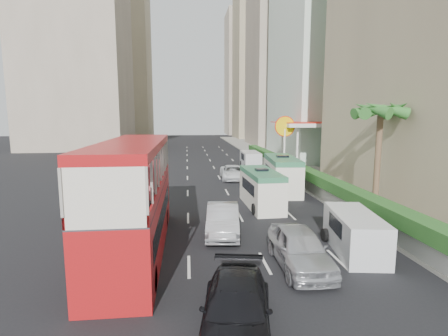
{
  "coord_description": "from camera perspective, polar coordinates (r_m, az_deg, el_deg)",
  "views": [
    {
      "loc": [
        -3.6,
        -15.72,
        6.15
      ],
      "look_at": [
        -1.5,
        4.0,
        3.2
      ],
      "focal_mm": 28.0,
      "sensor_mm": 36.0,
      "label": 1
    }
  ],
  "objects": [
    {
      "name": "kerb_wall",
      "position": [
        31.77,
        11.99,
        -1.64
      ],
      "size": [
        0.3,
        44.0,
        1.0
      ],
      "primitive_type": "cube",
      "color": "silver",
      "rests_on": "sidewalk"
    },
    {
      "name": "hedge",
      "position": [
        31.64,
        12.03,
        -0.13
      ],
      "size": [
        1.1,
        44.0,
        0.7
      ],
      "primitive_type": "cube",
      "color": "#2D6626",
      "rests_on": "kerb_wall"
    },
    {
      "name": "sidewalk",
      "position": [
        43.06,
        11.0,
        0.21
      ],
      "size": [
        6.0,
        120.0,
        0.18
      ],
      "primitive_type": "cube",
      "color": "#99968C",
      "rests_on": "ground"
    },
    {
      "name": "tower_mid",
      "position": [
        79.1,
        10.74,
        22.1
      ],
      "size": [
        16.0,
        16.0,
        50.0
      ],
      "primitive_type": "cube",
      "color": "tan",
      "rests_on": "ground"
    },
    {
      "name": "van_asset",
      "position": [
        34.41,
        1.43,
        -1.84
      ],
      "size": [
        2.35,
        4.9,
        1.35
      ],
      "primitive_type": "imported",
      "rotation": [
        0.0,
        0.0,
        -0.02
      ],
      "color": "silver",
      "rests_on": "ground"
    },
    {
      "name": "panel_van_far",
      "position": [
        42.14,
        4.34,
        1.35
      ],
      "size": [
        1.98,
        4.8,
        1.91
      ],
      "primitive_type": "cube",
      "rotation": [
        0.0,
        0.0,
        -0.01
      ],
      "color": "silver",
      "rests_on": "ground"
    },
    {
      "name": "minibus_near",
      "position": [
        23.95,
        6.11,
        -3.4
      ],
      "size": [
        2.12,
        5.71,
        2.5
      ],
      "primitive_type": "cube",
      "rotation": [
        0.0,
        0.0,
        0.04
      ],
      "color": "silver",
      "rests_on": "ground"
    },
    {
      "name": "tower_left_a",
      "position": [
        76.23,
        -23.31,
        22.9
      ],
      "size": [
        18.0,
        18.0,
        52.0
      ],
      "primitive_type": "cube",
      "color": "tan",
      "rests_on": "ground"
    },
    {
      "name": "tower_far_a",
      "position": [
        101.12,
        6.02,
        17.43
      ],
      "size": [
        14.0,
        14.0,
        44.0
      ],
      "primitive_type": "cube",
      "color": "tan",
      "rests_on": "ground"
    },
    {
      "name": "car_black",
      "position": [
        11.09,
        1.99,
        -25.21
      ],
      "size": [
        2.82,
        5.17,
        1.42
      ],
      "primitive_type": "imported",
      "rotation": [
        0.0,
        0.0,
        -0.18
      ],
      "color": "black",
      "rests_on": "ground"
    },
    {
      "name": "panel_van_near",
      "position": [
        17.22,
        20.55,
        -9.88
      ],
      "size": [
        2.42,
        4.66,
        1.78
      ],
      "primitive_type": "cube",
      "rotation": [
        0.0,
        0.0,
        -0.15
      ],
      "color": "silver",
      "rests_on": "ground"
    },
    {
      "name": "ground_plane",
      "position": [
        17.26,
        6.53,
        -12.47
      ],
      "size": [
        200.0,
        200.0,
        0.0
      ],
      "primitive_type": "plane",
      "color": "black",
      "rests_on": "ground"
    },
    {
      "name": "palm_tree",
      "position": [
        22.95,
        23.76,
        0.81
      ],
      "size": [
        0.36,
        0.36,
        6.4
      ],
      "primitive_type": "cylinder",
      "color": "brown",
      "rests_on": "sidewalk"
    },
    {
      "name": "double_decker_bus",
      "position": [
        16.31,
        -14.43,
        -4.63
      ],
      "size": [
        2.5,
        11.0,
        5.06
      ],
      "primitive_type": "cube",
      "color": "#AA1215",
      "rests_on": "ground"
    },
    {
      "name": "shell_station",
      "position": [
        41.18,
        13.25,
        3.5
      ],
      "size": [
        6.5,
        8.0,
        5.5
      ],
      "primitive_type": "cube",
      "color": "silver",
      "rests_on": "ground"
    },
    {
      "name": "car_silver_lane_a",
      "position": [
        18.75,
        -0.21,
        -10.69
      ],
      "size": [
        2.11,
        4.84,
        1.55
      ],
      "primitive_type": "imported",
      "rotation": [
        0.0,
        0.0,
        -0.1
      ],
      "color": "#BABDC2",
      "rests_on": "ground"
    },
    {
      "name": "tower_left_b",
      "position": [
        108.63,
        -16.51,
        17.05
      ],
      "size": [
        16.0,
        16.0,
        46.0
      ],
      "primitive_type": "cube",
      "color": "tan",
      "rests_on": "ground"
    },
    {
      "name": "car_silver_lane_b",
      "position": [
        15.28,
        12.12,
        -15.48
      ],
      "size": [
        1.95,
        4.8,
        1.63
      ],
      "primitive_type": "imported",
      "rotation": [
        0.0,
        0.0,
        -0.01
      ],
      "color": "#BABDC2",
      "rests_on": "ground"
    },
    {
      "name": "tower_far_b",
      "position": [
        122.27,
        3.78,
        14.94
      ],
      "size": [
        14.0,
        14.0,
        40.0
      ],
      "primitive_type": "cube",
      "color": "tan",
      "rests_on": "ground"
    },
    {
      "name": "minibus_far",
      "position": [
        28.95,
        9.45,
        -1.05
      ],
      "size": [
        2.69,
        6.59,
        2.85
      ],
      "primitive_type": "cube",
      "rotation": [
        0.0,
        0.0,
        -0.09
      ],
      "color": "silver",
      "rests_on": "ground"
    }
  ]
}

